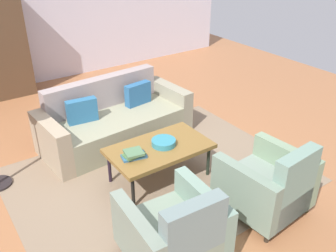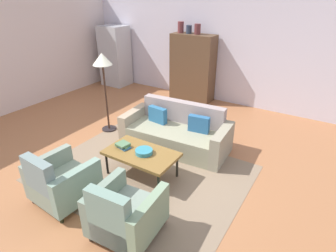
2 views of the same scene
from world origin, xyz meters
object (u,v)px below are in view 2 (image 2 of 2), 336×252
floor_lamp (103,67)px  couch (177,133)px  fruit_bowl (144,152)px  vase_tall (181,27)px  vase_small (198,29)px  armchair_right (124,215)px  cabinet (193,68)px  armchair_left (60,183)px  book_stack (123,145)px  coffee_table (141,154)px  vase_round (189,29)px  refrigerator (115,56)px

floor_lamp → couch: bearing=6.8°
couch → fruit_bowl: couch is taller
vase_tall → vase_small: bearing=0.0°
armchair_right → cabinet: size_ratio=0.49×
couch → vase_tall: 3.35m
armchair_left → cabinet: cabinet is taller
cabinet → vase_tall: vase_tall is taller
vase_tall → floor_lamp: vase_tall is taller
floor_lamp → cabinet: bearing=76.6°
fruit_bowl → book_stack: bearing=-175.9°
cabinet → vase_small: bearing=-2.7°
book_stack → cabinet: size_ratio=0.17×
coffee_table → cabinet: 3.90m
couch → armchair_right: 2.43m
armchair_left → floor_lamp: floor_lamp is taller
couch → cabinet: bearing=-72.4°
book_stack → couch: bearing=73.8°
coffee_table → cabinet: (-1.01, 3.74, 0.48)m
book_stack → vase_tall: bearing=105.7°
fruit_bowl → vase_round: 4.18m
vase_round → refrigerator: bearing=-177.8°
armchair_right → vase_small: size_ratio=3.36×
cabinet → book_stack: bearing=-80.1°
cabinet → vase_round: (-0.15, -0.00, 1.01)m
couch → armchair_right: size_ratio=2.45×
armchair_left → vase_round: 5.17m
vase_round → cabinet: bearing=1.8°
refrigerator → book_stack: bearing=-47.2°
cabinet → armchair_left: bearing=-85.2°
coffee_table → vase_round: vase_round is taller
vase_small → couch: bearing=-70.4°
couch → coffee_table: (0.01, -1.19, 0.13)m
coffee_table → refrigerator: (-3.75, 3.63, 0.51)m
armchair_left → coffee_table: bearing=66.1°
vase_round → floor_lamp: size_ratio=0.12×
couch → armchair_left: bearing=71.7°
cabinet → couch: bearing=-68.4°
floor_lamp → vase_round: bearing=79.5°
fruit_bowl → vase_small: vase_small is taller
couch → cabinet: 2.81m
armchair_right → cabinet: 5.19m
vase_tall → coffee_table: bearing=-69.2°
armchair_left → armchair_right: same height
coffee_table → armchair_left: bearing=-117.4°
fruit_bowl → coffee_table: bearing=-180.0°
fruit_bowl → cabinet: 3.91m
couch → refrigerator: (-3.75, 2.45, 0.64)m
armchair_right → fruit_bowl: bearing=110.7°
fruit_bowl → refrigerator: 5.28m
couch → refrigerator: refrigerator is taller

